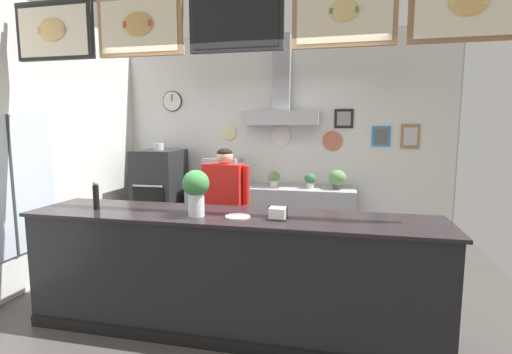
% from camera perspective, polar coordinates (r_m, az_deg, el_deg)
% --- Properties ---
extents(ground_plane, '(5.83, 5.83, 0.00)m').
position_cam_1_polar(ground_plane, '(3.86, -2.73, -19.85)').
color(ground_plane, '#3F3A38').
extents(back_wall_assembly, '(4.86, 2.48, 3.10)m').
position_cam_1_polar(back_wall_assembly, '(5.57, 3.30, 6.31)').
color(back_wall_assembly, '#9E9E99').
rests_on(back_wall_assembly, ground_plane).
extents(left_wall_with_window, '(0.15, 4.71, 3.10)m').
position_cam_1_polar(left_wall_with_window, '(4.72, -32.66, 3.50)').
color(left_wall_with_window, white).
rests_on(left_wall_with_window, ground_plane).
extents(service_counter, '(3.56, 0.73, 1.03)m').
position_cam_1_polar(service_counter, '(3.44, -3.92, -14.00)').
color(service_counter, black).
rests_on(service_counter, ground_plane).
extents(back_prep_counter, '(2.37, 0.56, 0.93)m').
position_cam_1_polar(back_prep_counter, '(5.51, 2.08, -6.30)').
color(back_prep_counter, '#A3A5AD').
rests_on(back_prep_counter, ground_plane).
extents(pizza_oven, '(0.62, 0.73, 1.54)m').
position_cam_1_polar(pizza_oven, '(5.87, -14.04, -3.08)').
color(pizza_oven, '#232326').
rests_on(pizza_oven, ground_plane).
extents(shop_worker, '(0.59, 0.28, 1.53)m').
position_cam_1_polar(shop_worker, '(4.44, -4.60, -4.98)').
color(shop_worker, '#232328').
rests_on(shop_worker, ground_plane).
extents(espresso_machine, '(0.49, 0.50, 0.40)m').
position_cam_1_polar(espresso_machine, '(5.54, -5.00, 0.76)').
color(espresso_machine, '#A3A5AD').
rests_on(espresso_machine, back_prep_counter).
extents(potted_thyme, '(0.17, 0.17, 0.22)m').
position_cam_1_polar(potted_thyme, '(5.39, 2.68, -0.13)').
color(potted_thyme, beige).
rests_on(potted_thyme, back_prep_counter).
extents(potted_rosemary, '(0.16, 0.16, 0.20)m').
position_cam_1_polar(potted_rosemary, '(5.31, 8.08, -0.43)').
color(potted_rosemary, beige).
rests_on(potted_rosemary, back_prep_counter).
extents(potted_oregano, '(0.24, 0.24, 0.26)m').
position_cam_1_polar(potted_oregano, '(5.29, 12.02, -0.23)').
color(potted_oregano, '#4C4C51').
rests_on(potted_oregano, back_prep_counter).
extents(basil_vase, '(0.22, 0.22, 0.39)m').
position_cam_1_polar(basil_vase, '(3.21, -8.93, -1.94)').
color(basil_vase, silver).
rests_on(basil_vase, service_counter).
extents(pepper_grinder, '(0.05, 0.05, 0.26)m').
position_cam_1_polar(pepper_grinder, '(3.73, -22.72, -2.54)').
color(pepper_grinder, black).
rests_on(pepper_grinder, service_counter).
extents(condiment_plate, '(0.21, 0.21, 0.01)m').
position_cam_1_polar(condiment_plate, '(3.18, -2.72, -5.90)').
color(condiment_plate, white).
rests_on(condiment_plate, service_counter).
extents(napkin_holder, '(0.16, 0.15, 0.11)m').
position_cam_1_polar(napkin_holder, '(3.12, 3.25, -5.46)').
color(napkin_holder, '#262628').
rests_on(napkin_holder, service_counter).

